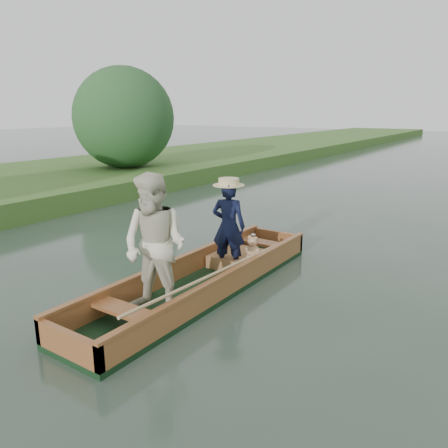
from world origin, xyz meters
The scene contains 3 objects.
ground centered at (0.00, 0.00, 0.00)m, with size 120.00×120.00×0.00m, color #283D30.
trees_far centered at (0.91, 7.63, 2.48)m, with size 22.19×13.91×4.34m.
punt centered at (0.02, -0.33, 0.68)m, with size 1.13×5.00×1.98m.
Camera 1 is at (3.85, -5.06, 2.74)m, focal length 35.00 mm.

